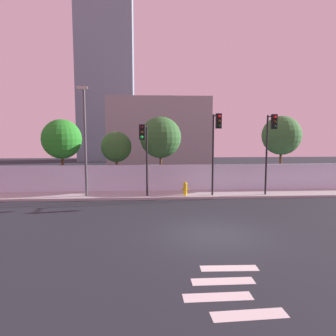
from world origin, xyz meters
The scene contains 15 objects.
ground_plane centered at (0.00, 0.00, 0.00)m, with size 80.00×80.00×0.00m, color #21262C.
sidewalk centered at (0.00, 8.20, 0.07)m, with size 36.00×2.40×0.15m, color #A9A9A9.
perimeter_wall centered at (0.00, 9.49, 1.05)m, with size 36.00×0.18×1.80m, color silver.
crosswalk_marking centered at (-0.51, -4.53, 0.00)m, with size 2.55×3.06×0.01m.
traffic_light_left centered at (4.99, 6.98, 3.88)m, with size 0.34×1.35×5.15m.
traffic_light_center centered at (-2.90, 6.86, 3.47)m, with size 0.50×1.51×4.53m.
traffic_light_right centered at (1.53, 6.99, 3.90)m, with size 0.36×1.34×5.19m.
street_lamp_curbside centered at (-6.58, 7.46, 4.14)m, with size 0.67×2.13×6.69m.
fire_hydrant centered at (-0.29, 7.62, 0.61)m, with size 0.44×0.26×0.86m.
roadside_tree_leftmost centered at (-8.78, 10.46, 3.72)m, with size 2.80×2.80×5.13m.
roadside_tree_midleft centered at (-4.95, 10.46, 3.16)m, with size 2.18×2.18×4.26m.
roadside_tree_midright centered at (-1.76, 10.46, 3.83)m, with size 2.99×2.99×5.34m.
roadside_tree_rightmost centered at (7.19, 10.46, 3.97)m, with size 2.87×2.87×5.41m.
low_building_distant centered at (-1.47, 23.49, 3.97)m, with size 11.05×6.00×7.93m, color #979797.
tower_on_skyline centered at (-8.72, 35.49, 12.66)m, with size 8.00×5.00×25.32m, color gray.
Camera 1 is at (-2.69, -12.66, 4.24)m, focal length 34.15 mm.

